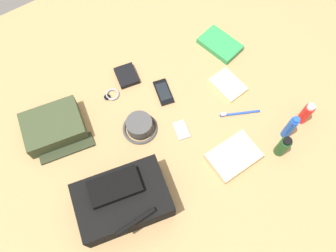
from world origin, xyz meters
name	(u,v)px	position (x,y,z in m)	size (l,w,h in m)	color
ground_plane	(168,131)	(0.00, 0.00, -0.01)	(2.64, 2.02, 0.02)	tan
backpack	(123,200)	(0.31, 0.17, 0.07)	(0.38, 0.29, 0.15)	black
toiletry_pouch	(54,128)	(0.40, -0.26, 0.04)	(0.27, 0.27, 0.08)	#384228
bucket_hat	(140,126)	(0.10, -0.07, 0.03)	(0.15, 0.15, 0.07)	#464646
sunscreen_spray	(306,113)	(-0.51, 0.28, 0.06)	(0.04, 0.04, 0.13)	red
deodorant_spray	(290,127)	(-0.40, 0.29, 0.07)	(0.04, 0.04, 0.15)	blue
shampoo_bottle	(283,146)	(-0.33, 0.34, 0.06)	(0.04, 0.04, 0.12)	#19471E
paperback_novel	(220,44)	(-0.46, -0.23, 0.01)	(0.16, 0.21, 0.03)	#2D934C
cell_phone	(163,92)	(-0.09, -0.16, 0.01)	(0.09, 0.14, 0.01)	black
media_player	(181,130)	(-0.05, 0.03, 0.01)	(0.07, 0.09, 0.01)	#B7B7BC
wristwatch	(112,95)	(0.12, -0.28, 0.01)	(0.07, 0.06, 0.01)	#99999E
toothbrush	(238,113)	(-0.30, 0.11, 0.01)	(0.16, 0.09, 0.02)	blue
wallet	(127,76)	(0.01, -0.33, 0.01)	(0.09, 0.11, 0.02)	black
notepad	(228,85)	(-0.35, -0.03, 0.01)	(0.11, 0.15, 0.02)	beige
folded_towel	(234,156)	(-0.15, 0.25, 0.02)	(0.20, 0.14, 0.04)	beige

